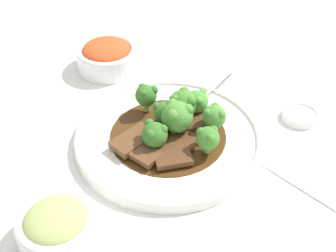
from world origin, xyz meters
TOP-DOWN VIEW (x-y plane):
  - ground_plane at (0.00, 0.00)m, footprint 4.00×4.00m
  - main_plate at (0.00, 0.00)m, footprint 0.30×0.30m
  - beef_strip_0 at (-0.05, 0.02)m, footprint 0.05×0.06m
  - beef_strip_1 at (-0.03, 0.06)m, footprint 0.05×0.05m
  - beef_strip_2 at (-0.01, -0.04)m, footprint 0.04×0.06m
  - beef_strip_3 at (0.01, 0.06)m, footprint 0.05×0.08m
  - beef_strip_4 at (-0.04, -0.00)m, footprint 0.06×0.07m
  - broccoli_floret_0 at (-0.02, 0.03)m, footprint 0.04×0.04m
  - broccoli_floret_1 at (0.03, -0.01)m, footprint 0.04×0.04m
  - broccoli_floret_2 at (-0.03, -0.06)m, footprint 0.04×0.04m
  - broccoli_floret_3 at (0.07, -0.00)m, footprint 0.04×0.04m
  - broccoli_floret_4 at (0.02, -0.06)m, footprint 0.04×0.04m
  - broccoli_floret_5 at (0.02, -0.04)m, footprint 0.05×0.05m
  - broccoli_floret_6 at (-0.01, -0.01)m, footprint 0.05×0.05m
  - broccoli_floret_7 at (-0.07, -0.03)m, footprint 0.04×0.04m
  - serving_spoon at (0.04, -0.08)m, footprint 0.11×0.19m
  - side_bowl_kimchi at (0.25, -0.01)m, footprint 0.12×0.12m
  - side_bowl_appetizer at (-0.09, 0.22)m, footprint 0.10×0.10m
  - sauce_dish at (-0.06, -0.22)m, footprint 0.06×0.06m
  - paper_napkin at (-0.17, -0.15)m, footprint 0.14×0.11m

SIDE VIEW (x-z plane):
  - ground_plane at x=0.00m, z-range 0.00..0.00m
  - paper_napkin at x=-0.17m, z-range 0.00..0.01m
  - sauce_dish at x=-0.06m, z-range 0.00..0.01m
  - main_plate at x=0.00m, z-range 0.00..0.02m
  - beef_strip_4 at x=-0.04m, z-range 0.02..0.03m
  - beef_strip_0 at x=-0.05m, z-range 0.02..0.03m
  - beef_strip_1 at x=-0.03m, z-range 0.02..0.03m
  - beef_strip_3 at x=0.01m, z-range 0.02..0.03m
  - beef_strip_2 at x=-0.01m, z-range 0.02..0.03m
  - side_bowl_appetizer at x=-0.09m, z-range 0.00..0.05m
  - serving_spoon at x=0.04m, z-range 0.02..0.03m
  - side_bowl_kimchi at x=0.25m, z-range 0.00..0.06m
  - broccoli_floret_1 at x=0.03m, z-range 0.02..0.06m
  - broccoli_floret_0 at x=-0.02m, z-range 0.02..0.06m
  - broccoli_floret_4 at x=0.02m, z-range 0.02..0.07m
  - broccoli_floret_7 at x=-0.07m, z-range 0.02..0.07m
  - broccoli_floret_5 at x=0.02m, z-range 0.02..0.07m
  - broccoli_floret_2 at x=-0.03m, z-range 0.02..0.07m
  - broccoli_floret_3 at x=0.07m, z-range 0.03..0.07m
  - broccoli_floret_6 at x=-0.01m, z-range 0.02..0.08m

